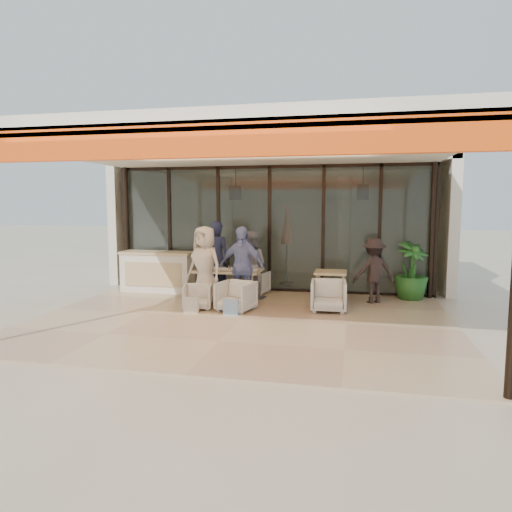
{
  "coord_description": "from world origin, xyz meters",
  "views": [
    {
      "loc": [
        2.1,
        -8.38,
        2.23
      ],
      "look_at": [
        0.1,
        0.9,
        1.15
      ],
      "focal_mm": 32.0,
      "sensor_mm": 36.0,
      "label": 1
    }
  ],
  "objects": [
    {
      "name": "standing_woman",
      "position": [
        2.55,
        2.07,
        0.74
      ],
      "size": [
        1.1,
        0.89,
        1.48
      ],
      "primitive_type": "imported",
      "rotation": [
        0.0,
        0.0,
        3.56
      ],
      "color": "black",
      "rests_on": "ground"
    },
    {
      "name": "terrace_structure",
      "position": [
        0.0,
        -0.26,
        3.25
      ],
      "size": [
        8.0,
        6.0,
        3.4
      ],
      "color": "silver",
      "rests_on": "ground"
    },
    {
      "name": "chair_near_left",
      "position": [
        -1.12,
        0.66,
        0.3
      ],
      "size": [
        0.69,
        0.67,
        0.6
      ],
      "primitive_type": "imported",
      "rotation": [
        0.0,
        0.0,
        0.24
      ],
      "color": "silver",
      "rests_on": "ground"
    },
    {
      "name": "glass_storefront",
      "position": [
        0.0,
        3.0,
        1.6
      ],
      "size": [
        8.08,
        0.1,
        3.2
      ],
      "color": "#9EADA3",
      "rests_on": "ground"
    },
    {
      "name": "diner_navy",
      "position": [
        -1.12,
        2.06,
        0.92
      ],
      "size": [
        0.72,
        0.53,
        1.84
      ],
      "primitive_type": "imported",
      "rotation": [
        0.0,
        0.0,
        3.01
      ],
      "color": "#1A1F3A",
      "rests_on": "ground"
    },
    {
      "name": "side_table",
      "position": [
        1.61,
        1.8,
        0.64
      ],
      "size": [
        0.7,
        0.7,
        0.74
      ],
      "color": "#D1BA7F",
      "rests_on": "ground"
    },
    {
      "name": "chair_far_left",
      "position": [
        -1.12,
        2.56,
        0.33
      ],
      "size": [
        0.73,
        0.69,
        0.66
      ],
      "primitive_type": "imported",
      "rotation": [
        0.0,
        0.0,
        3.29
      ],
      "color": "silver",
      "rests_on": "ground"
    },
    {
      "name": "dining_table",
      "position": [
        -0.71,
        1.62,
        0.69
      ],
      "size": [
        1.5,
        0.9,
        0.93
      ],
      "color": "#D1BA7F",
      "rests_on": "ground"
    },
    {
      "name": "potted_palm",
      "position": [
        3.42,
        2.66,
        0.69
      ],
      "size": [
        1.08,
        1.08,
        1.37
      ],
      "primitive_type": "imported",
      "rotation": [
        0.0,
        0.0,
        0.67
      ],
      "color": "#1E5919",
      "rests_on": "ground"
    },
    {
      "name": "tote_bag_cream",
      "position": [
        -1.12,
        0.26,
        0.17
      ],
      "size": [
        0.3,
        0.1,
        0.34
      ],
      "primitive_type": "cube",
      "color": "silver",
      "rests_on": "ground"
    },
    {
      "name": "chair_far_right",
      "position": [
        -0.28,
        2.56,
        0.32
      ],
      "size": [
        0.7,
        0.67,
        0.64
      ],
      "primitive_type": "imported",
      "rotation": [
        0.0,
        0.0,
        2.98
      ],
      "color": "silver",
      "rests_on": "ground"
    },
    {
      "name": "diner_cream",
      "position": [
        -1.12,
        1.16,
        0.88
      ],
      "size": [
        0.99,
        0.81,
        1.75
      ],
      "primitive_type": "imported",
      "rotation": [
        0.0,
        0.0,
        -0.35
      ],
      "color": "beige",
      "rests_on": "ground"
    },
    {
      "name": "tote_bag_blue",
      "position": [
        -0.28,
        0.26,
        0.17
      ],
      "size": [
        0.3,
        0.1,
        0.34
      ],
      "primitive_type": "cube",
      "color": "#99BFD8",
      "rests_on": "ground"
    },
    {
      "name": "interior_block",
      "position": [
        0.01,
        5.31,
        2.23
      ],
      "size": [
        9.05,
        3.62,
        3.52
      ],
      "color": "silver",
      "rests_on": "ground"
    },
    {
      "name": "ground",
      "position": [
        0.0,
        0.0,
        0.0
      ],
      "size": [
        70.0,
        70.0,
        0.0
      ],
      "primitive_type": "plane",
      "color": "#C6B293",
      "rests_on": "ground"
    },
    {
      "name": "host_counter",
      "position": [
        -2.75,
        2.3,
        0.53
      ],
      "size": [
        1.85,
        0.65,
        1.04
      ],
      "color": "silver",
      "rests_on": "ground"
    },
    {
      "name": "diner_grey",
      "position": [
        -0.28,
        2.06,
        0.8
      ],
      "size": [
        0.87,
        0.74,
        1.6
      ],
      "primitive_type": "imported",
      "rotation": [
        0.0,
        0.0,
        2.96
      ],
      "color": "slate",
      "rests_on": "ground"
    },
    {
      "name": "side_chair",
      "position": [
        1.61,
        1.05,
        0.37
      ],
      "size": [
        0.75,
        0.71,
        0.74
      ],
      "primitive_type": "imported",
      "rotation": [
        0.0,
        0.0,
        0.06
      ],
      "color": "silver",
      "rests_on": "ground"
    },
    {
      "name": "diner_periwinkle",
      "position": [
        -0.28,
        1.16,
        0.88
      ],
      "size": [
        1.09,
        0.61,
        1.76
      ],
      "primitive_type": "imported",
      "rotation": [
        0.0,
        0.0,
        -0.19
      ],
      "color": "#697AAF",
      "rests_on": "ground"
    },
    {
      "name": "terrace_floor",
      "position": [
        0.0,
        0.0,
        0.01
      ],
      "size": [
        8.0,
        6.0,
        0.01
      ],
      "primitive_type": "cube",
      "color": "tan",
      "rests_on": "ground"
    },
    {
      "name": "chair_near_right",
      "position": [
        -0.28,
        0.66,
        0.35
      ],
      "size": [
        0.83,
        0.8,
        0.7
      ],
      "primitive_type": "imported",
      "rotation": [
        0.0,
        0.0,
        -0.26
      ],
      "color": "silver",
      "rests_on": "ground"
    }
  ]
}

